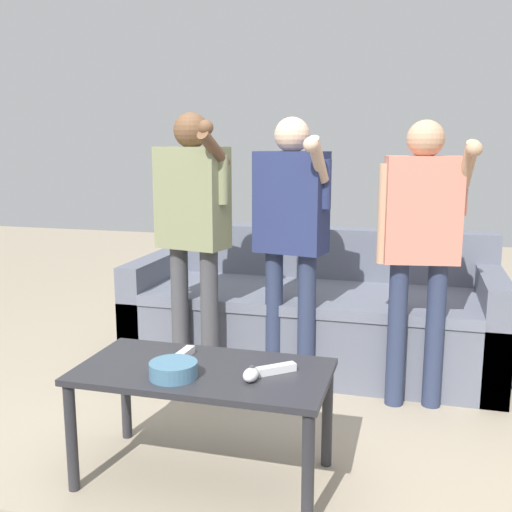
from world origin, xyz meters
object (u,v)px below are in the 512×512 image
Objects in this scene: snack_bowl at (173,370)px; player_center at (291,223)px; game_remote_nunchuk at (251,375)px; player_left at (193,218)px; player_right at (421,231)px; game_remote_wand_far at (276,369)px; game_remote_wand_near at (183,354)px; couch at (313,315)px; coffee_table at (203,383)px.

snack_bowl is 0.12× the size of player_center.
player_left is (-0.59, 0.94, 0.45)m from game_remote_nunchuk.
game_remote_nunchuk is 1.22m from player_right.
player_left is at bearing 128.05° from game_remote_wand_far.
game_remote_wand_near is at bearing 101.93° from snack_bowl.
couch is at bearing 140.24° from player_right.
player_center reaches higher than game_remote_wand_far.
player_center reaches higher than game_remote_nunchuk.
player_right is at bearing 49.67° from snack_bowl.
couch is 1.00m from player_right.
snack_bowl is 0.39m from game_remote_wand_far.
player_center is at bearing 98.81° from game_remote_wand_far.
player_left is at bearing -178.01° from player_right.
player_center is (-0.07, 1.02, 0.43)m from game_remote_nunchuk.
coffee_table is 0.69× the size of player_right.
couch is 1.38m from game_remote_wand_near.
game_remote_wand_near and game_remote_wand_far have the same top height.
player_left reaches higher than player_center.
player_left reaches higher than couch.
player_center is at bearing 93.96° from game_remote_nunchuk.
coffee_table is 0.24m from game_remote_nunchuk.
player_center is (0.22, 1.06, 0.42)m from snack_bowl.
couch reaches higher than game_remote_wand_far.
player_center is 1.00m from game_remote_wand_near.
game_remote_wand_near reaches higher than coffee_table.
player_left is (-0.30, 0.98, 0.44)m from snack_bowl.
player_left reaches higher than game_remote_wand_far.
game_remote_nunchuk is 0.58× the size of game_remote_wand_near.
snack_bowl is at bearing -99.64° from couch.
couch is 1.51× the size of player_right.
snack_bowl is (-0.08, -0.11, 0.09)m from coffee_table.
coffee_table is at bearing 56.15° from snack_bowl.
game_remote_wand_near is (0.26, -0.78, -0.46)m from player_left.
game_remote_wand_far is (0.66, -0.84, -0.46)m from player_left.
game_remote_wand_far is at bearing -7.79° from game_remote_wand_near.
snack_bowl is 0.29m from game_remote_nunchuk.
game_remote_wand_near is at bearing 143.41° from coffee_table.
player_center is (0.51, 0.08, -0.02)m from player_left.
player_center is at bearing 73.25° from game_remote_wand_near.
game_remote_nunchuk is (0.29, 0.04, -0.01)m from snack_bowl.
game_remote_nunchuk reaches higher than game_remote_wand_far.
player_center is at bearing 81.52° from coffee_table.
couch is at bearing 84.75° from player_center.
game_remote_wand_far is (0.10, -1.39, 0.19)m from couch.
player_right is (0.87, 1.03, 0.41)m from snack_bowl.
couch is 14.18× the size of game_remote_wand_near.
player_left is 10.21× the size of game_remote_wand_far.
game_remote_nunchuk is at bearing 8.53° from snack_bowl.
game_remote_wand_far is (0.14, -0.92, -0.44)m from player_center.
couch is at bearing 80.36° from snack_bowl.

